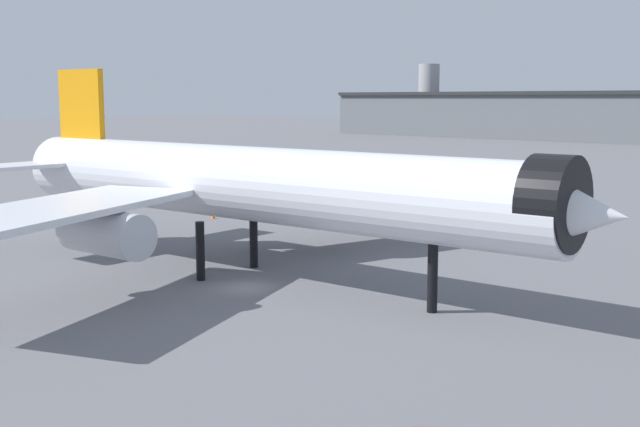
{
  "coord_description": "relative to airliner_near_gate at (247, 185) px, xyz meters",
  "views": [
    {
      "loc": [
        37.59,
        -43.77,
        13.87
      ],
      "look_at": [
        5.04,
        2.28,
        5.7
      ],
      "focal_mm": 44.57,
      "sensor_mm": 36.0,
      "label": 1
    }
  ],
  "objects": [
    {
      "name": "service_truck_front",
      "position": [
        -16.48,
        29.87,
        -5.7
      ],
      "size": [
        3.99,
        5.95,
        3.0
      ],
      "rotation": [
        0.0,
        0.0,
        1.9
      ],
      "color": "black",
      "rests_on": "ground"
    },
    {
      "name": "airliner_near_gate",
      "position": [
        0.0,
        0.0,
        0.0
      ],
      "size": [
        57.66,
        52.56,
        16.53
      ],
      "rotation": [
        0.0,
        0.0,
        -0.05
      ],
      "color": "silver",
      "rests_on": "ground"
    },
    {
      "name": "traffic_cone_wingtip",
      "position": [
        -23.43,
        21.21,
        -6.95
      ],
      "size": [
        0.54,
        0.54,
        0.68
      ],
      "primitive_type": "cone",
      "color": "#F2600C",
      "rests_on": "ground"
    },
    {
      "name": "ground",
      "position": [
        2.1,
        -2.66,
        -7.28
      ],
      "size": [
        900.0,
        900.0,
        0.0
      ],
      "primitive_type": "plane",
      "color": "slate"
    }
  ]
}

